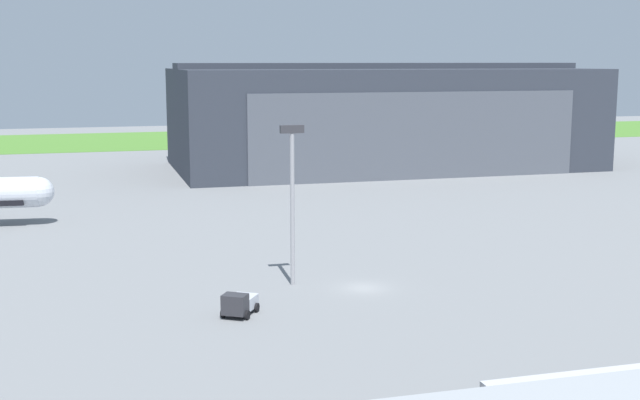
# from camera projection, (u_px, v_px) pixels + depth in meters

# --- Properties ---
(ground_plane) EXTENTS (440.00, 440.00, 0.00)m
(ground_plane) POSITION_uv_depth(u_px,v_px,m) (364.00, 288.00, 84.08)
(ground_plane) COLOR slate
(grass_field_strip) EXTENTS (440.00, 56.00, 0.08)m
(grass_field_strip) POSITION_uv_depth(u_px,v_px,m) (180.00, 139.00, 241.99)
(grass_field_strip) COLOR #4B802F
(grass_field_strip) RESTS_ON ground_plane
(maintenance_hangar) EXTENTS (86.96, 41.41, 22.10)m
(maintenance_hangar) POSITION_uv_depth(u_px,v_px,m) (381.00, 117.00, 178.71)
(maintenance_hangar) COLOR #2D333D
(maintenance_hangar) RESTS_ON ground_plane
(stair_truck) EXTENTS (3.88, 4.45, 2.20)m
(stair_truck) POSITION_uv_depth(u_px,v_px,m) (239.00, 303.00, 74.84)
(stair_truck) COLOR #2D2D33
(stair_truck) RESTS_ON ground_plane
(apron_light_mast) EXTENTS (2.40, 0.50, 16.29)m
(apron_light_mast) POSITION_uv_depth(u_px,v_px,m) (292.00, 191.00, 83.68)
(apron_light_mast) COLOR #99999E
(apron_light_mast) RESTS_ON ground_plane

